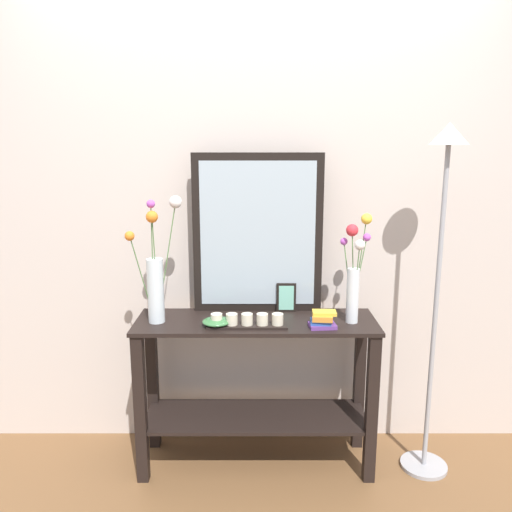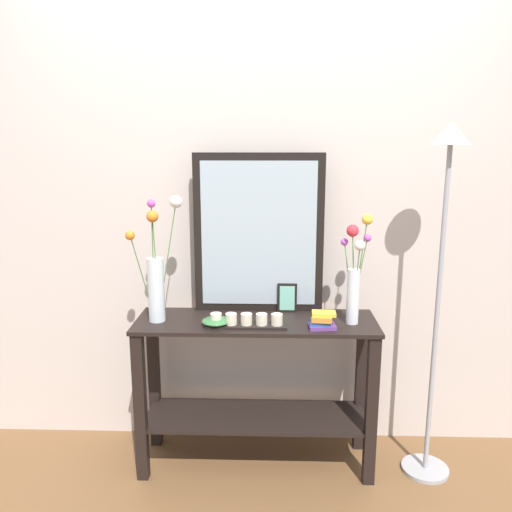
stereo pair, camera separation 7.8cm
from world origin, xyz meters
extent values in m
cube|color=brown|center=(0.00, 0.00, -0.01)|extent=(7.00, 6.00, 0.02)
cube|color=beige|center=(0.00, 0.31, 1.35)|extent=(6.40, 0.08, 2.70)
cube|color=black|center=(0.00, 0.00, 0.79)|extent=(1.22, 0.38, 0.02)
cube|color=black|center=(0.00, 0.00, 0.26)|extent=(1.16, 0.34, 0.02)
cube|color=black|center=(-0.57, -0.15, 0.39)|extent=(0.06, 0.06, 0.78)
cube|color=black|center=(0.57, -0.15, 0.39)|extent=(0.06, 0.06, 0.78)
cube|color=black|center=(-0.57, 0.15, 0.39)|extent=(0.06, 0.06, 0.78)
cube|color=black|center=(0.57, 0.15, 0.39)|extent=(0.06, 0.06, 0.78)
cube|color=black|center=(0.01, 0.16, 1.21)|extent=(0.67, 0.03, 0.83)
cube|color=#9EADB7|center=(0.01, 0.15, 1.21)|extent=(0.59, 0.00, 0.75)
cylinder|color=silver|center=(-0.50, -0.02, 0.96)|extent=(0.08, 0.08, 0.32)
cylinder|color=#4C753D|center=(-0.44, -0.01, 1.11)|extent=(0.11, 0.03, 0.58)
sphere|color=silver|center=(-0.39, 0.00, 1.40)|extent=(0.06, 0.06, 0.06)
cylinder|color=#4C753D|center=(-0.49, -0.03, 1.08)|extent=(0.01, 0.04, 0.51)
sphere|color=orange|center=(-0.49, -0.05, 1.33)|extent=(0.06, 0.06, 0.06)
cylinder|color=#4C753D|center=(-0.55, -0.06, 1.03)|extent=(0.09, 0.08, 0.43)
sphere|color=orange|center=(-0.59, -0.10, 1.25)|extent=(0.05, 0.05, 0.05)
cylinder|color=#4C753D|center=(-0.51, -0.03, 1.11)|extent=(0.02, 0.04, 0.57)
sphere|color=#B24CB7|center=(-0.50, -0.04, 1.39)|extent=(0.04, 0.04, 0.04)
cylinder|color=silver|center=(0.48, -0.03, 0.94)|extent=(0.06, 0.06, 0.28)
cylinder|color=#4C753D|center=(0.46, 0.00, 1.01)|extent=(0.06, 0.05, 0.38)
sphere|color=#B24CB7|center=(0.43, 0.02, 1.20)|extent=(0.04, 0.04, 0.04)
cylinder|color=#4C753D|center=(0.51, 0.00, 1.07)|extent=(0.07, 0.04, 0.50)
sphere|color=yellow|center=(0.54, 0.01, 1.31)|extent=(0.05, 0.05, 0.05)
cylinder|color=#4C753D|center=(0.48, -0.02, 1.04)|extent=(0.03, 0.03, 0.44)
sphere|color=red|center=(0.47, -0.01, 1.26)|extent=(0.06, 0.06, 0.06)
cylinder|color=#4C753D|center=(0.49, -0.05, 1.01)|extent=(0.02, 0.05, 0.38)
sphere|color=silver|center=(0.49, -0.07, 1.20)|extent=(0.05, 0.05, 0.05)
cylinder|color=#4C753D|center=(0.50, -0.02, 1.02)|extent=(0.08, 0.03, 0.41)
sphere|color=#B24CB7|center=(0.54, -0.01, 1.23)|extent=(0.04, 0.04, 0.04)
cube|color=black|center=(-0.04, -0.10, 0.81)|extent=(0.39, 0.09, 0.01)
cylinder|color=beige|center=(-0.19, -0.10, 0.84)|extent=(0.06, 0.06, 0.05)
cylinder|color=beige|center=(-0.12, -0.10, 0.84)|extent=(0.06, 0.06, 0.05)
cylinder|color=beige|center=(-0.04, -0.10, 0.84)|extent=(0.06, 0.06, 0.05)
cylinder|color=beige|center=(0.03, -0.10, 0.84)|extent=(0.06, 0.06, 0.05)
cylinder|color=beige|center=(0.10, -0.10, 0.84)|extent=(0.06, 0.06, 0.05)
cube|color=black|center=(0.16, 0.14, 0.88)|extent=(0.10, 0.01, 0.16)
cube|color=#7CC4AB|center=(0.16, 0.13, 0.88)|extent=(0.08, 0.00, 0.13)
cylinder|color=#38703D|center=(-0.19, -0.09, 0.80)|extent=(0.05, 0.05, 0.01)
ellipsoid|color=#38703D|center=(-0.19, -0.09, 0.82)|extent=(0.14, 0.14, 0.03)
cube|color=#663884|center=(0.32, -0.11, 0.81)|extent=(0.14, 0.10, 0.02)
cube|color=#2D519E|center=(0.31, -0.10, 0.83)|extent=(0.10, 0.08, 0.02)
cube|color=orange|center=(0.32, -0.11, 0.85)|extent=(0.10, 0.09, 0.03)
cube|color=gold|center=(0.33, -0.10, 0.87)|extent=(0.12, 0.08, 0.02)
cylinder|color=#9E9EA3|center=(0.89, -0.05, 0.01)|extent=(0.24, 0.24, 0.02)
cylinder|color=#9E9EA3|center=(0.89, -0.05, 0.84)|extent=(0.02, 0.02, 1.65)
cone|color=beige|center=(0.89, -0.05, 1.72)|extent=(0.18, 0.18, 0.10)
camera|label=1|loc=(0.00, -2.46, 1.66)|focal=35.91mm
camera|label=2|loc=(0.08, -2.46, 1.66)|focal=35.91mm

